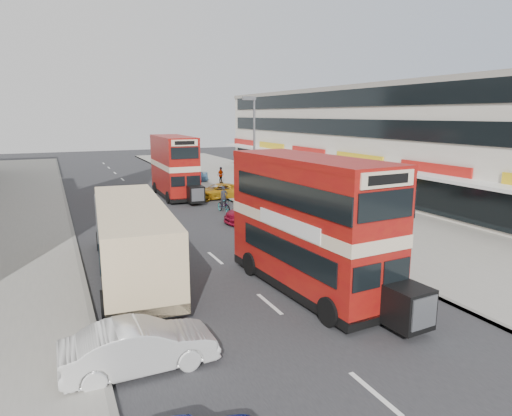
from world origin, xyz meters
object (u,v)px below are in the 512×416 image
bus_main (310,224)px  bus_second (174,166)px  pedestrian_far (221,175)px  car_left_front (140,346)px  coach (132,236)px  car_right_a (260,211)px  car_right_b (218,191)px  pedestrian_near (296,200)px  car_right_c (186,176)px  street_lamp (253,144)px  cyclist (224,204)px

bus_main → bus_second: bus_main is taller
bus_main → pedestrian_far: bus_main is taller
bus_second → car_left_front: bus_second is taller
coach → car_right_a: (9.27, 6.69, -1.00)m
coach → car_left_front: size_ratio=2.67×
coach → car_right_b: (9.53, 15.52, -1.09)m
bus_main → pedestrian_near: (6.18, 11.96, -1.56)m
car_right_c → pedestrian_far: pedestrian_far is taller
bus_second → car_right_b: bus_second is taller
street_lamp → car_right_b: street_lamp is taller
bus_main → pedestrian_near: 13.55m
street_lamp → car_right_b: (-0.98, 4.93, -4.16)m
street_lamp → coach: size_ratio=0.73×
bus_second → car_right_c: size_ratio=2.04×
bus_second → car_right_a: 11.81m
street_lamp → bus_main: (-4.48, -15.37, -2.08)m
street_lamp → car_right_c: size_ratio=1.83×
car_right_a → pedestrian_far: size_ratio=3.09×
car_right_b → car_left_front: bearing=-22.3°
coach → pedestrian_near: bearing=34.9°
pedestrian_far → cyclist: (-4.34, -12.51, -0.33)m
street_lamp → pedestrian_near: 5.27m
street_lamp → bus_second: 8.70m
car_right_b → pedestrian_near: pedestrian_near is taller
car_right_c → pedestrian_near: 17.79m
street_lamp → coach: (-10.51, -10.59, -3.07)m
coach → car_right_a: 11.47m
street_lamp → pedestrian_far: (1.91, 12.21, -3.83)m
coach → cyclist: (8.08, 10.29, -1.09)m
car_left_front → car_right_c: car_right_c is taller
street_lamp → pedestrian_far: size_ratio=5.05×
street_lamp → pedestrian_far: bearing=81.1°
bus_main → coach: 7.76m
car_right_c → pedestrian_far: size_ratio=2.75×
coach → pedestrian_far: size_ratio=6.93×
car_right_b → car_right_a: bearing=0.6°
street_lamp → pedestrian_near: bearing=-63.4°
bus_second → car_left_front: (-7.69, -25.89, -1.92)m
bus_second → car_left_front: bearing=75.0°
street_lamp → bus_second: (-3.98, 7.43, -2.18)m
car_left_front → car_right_c: size_ratio=0.94×
street_lamp → bus_main: bearing=-106.2°
bus_main → car_left_front: bearing=19.3°
bus_second → pedestrian_far: bus_second is taller
bus_main → pedestrian_far: size_ratio=5.84×
car_left_front → cyclist: cyclist is taller
coach → car_right_b: coach is taller
street_lamp → car_right_c: street_lamp is taller
car_left_front → car_right_c: (10.53, 32.62, 0.07)m
street_lamp → cyclist: size_ratio=4.22×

